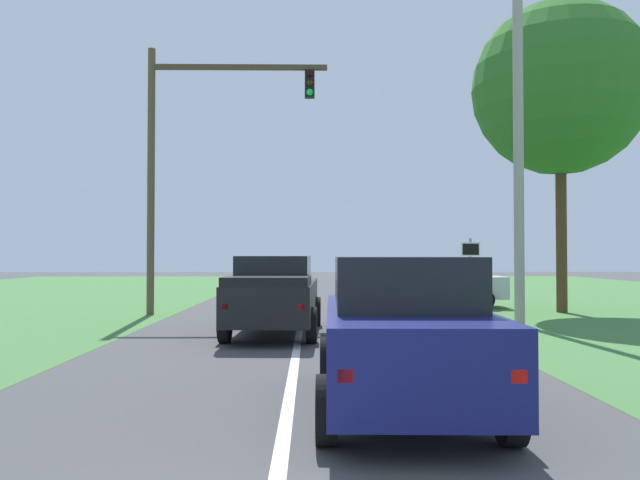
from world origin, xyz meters
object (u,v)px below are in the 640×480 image
utility_pole_right (518,142)px  pickup_truck_lead (275,294)px  keep_moving_sign (471,266)px  oak_tree_right (560,88)px  crossing_suv_far (441,283)px  traffic_light (192,145)px  red_suv_near (401,329)px

utility_pole_right → pickup_truck_lead: bearing=-164.8°
keep_moving_sign → oak_tree_right: 7.08m
keep_moving_sign → crossing_suv_far: keep_moving_sign is taller
keep_moving_sign → crossing_suv_far: bearing=93.1°
traffic_light → oak_tree_right: oak_tree_right is taller
oak_tree_right → utility_pole_right: 5.54m
crossing_suv_far → pickup_truck_lead: bearing=-125.4°
traffic_light → utility_pole_right: bearing=-19.1°
traffic_light → keep_moving_sign: bearing=-4.1°
traffic_light → oak_tree_right: bearing=3.3°
keep_moving_sign → crossing_suv_far: 3.66m
traffic_light → keep_moving_sign: traffic_light is taller
keep_moving_sign → utility_pole_right: 4.46m
red_suv_near → oak_tree_right: oak_tree_right is taller
traffic_light → crossing_suv_far: size_ratio=1.83×
red_suv_near → crossing_suv_far: (3.73, 15.75, -0.11)m
pickup_truck_lead → utility_pole_right: 7.99m
crossing_suv_far → utility_pole_right: utility_pole_right is taller
keep_moving_sign → utility_pole_right: (0.67, -2.70, 3.48)m
crossing_suv_far → keep_moving_sign: bearing=-86.9°
keep_moving_sign → crossing_suv_far: size_ratio=0.52×
keep_moving_sign → crossing_suv_far: (-0.20, 3.59, -0.69)m
pickup_truck_lead → traffic_light: (-3.01, 5.14, 4.56)m
traffic_light → crossing_suv_far: bearing=18.6°
traffic_light → oak_tree_right: 12.59m
red_suv_near → keep_moving_sign: keep_moving_sign is taller
red_suv_near → utility_pole_right: 11.27m
pickup_truck_lead → utility_pole_right: size_ratio=0.54×
keep_moving_sign → traffic_light: bearing=175.9°
pickup_truck_lead → keep_moving_sign: keep_moving_sign is taller
pickup_truck_lead → traffic_light: bearing=120.3°
red_suv_near → oak_tree_right: bearing=61.4°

